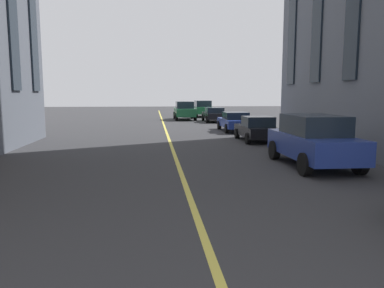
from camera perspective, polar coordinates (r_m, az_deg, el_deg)
The scene contains 7 objects.
lane_centre_line at distance 20.74m, azimuth -3.39°, elevation 0.33°, with size 80.00×0.16×0.01m.
car_black_far at distance 21.31m, azimuth 9.90°, elevation 2.31°, with size 3.90×1.89×1.40m.
car_black_mid at distance 35.88m, azimuth 3.40°, elevation 4.52°, with size 4.40×1.95×1.37m.
car_green_parked_b at distance 38.86m, azimuth -1.14°, elevation 5.17°, with size 4.70×2.14×1.88m.
car_green_trailing at distance 44.03m, azimuth 1.65°, elevation 5.45°, with size 4.70×2.14×1.88m.
car_blue_oncoming at distance 14.32m, azimuth 18.02°, elevation 0.58°, with size 4.70×2.14×1.88m.
car_blue_parked_a at distance 26.87m, azimuth 6.57°, elevation 3.45°, with size 4.40×1.95×1.37m.
Camera 1 is at (-0.55, 0.91, 2.63)m, focal length 34.96 mm.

